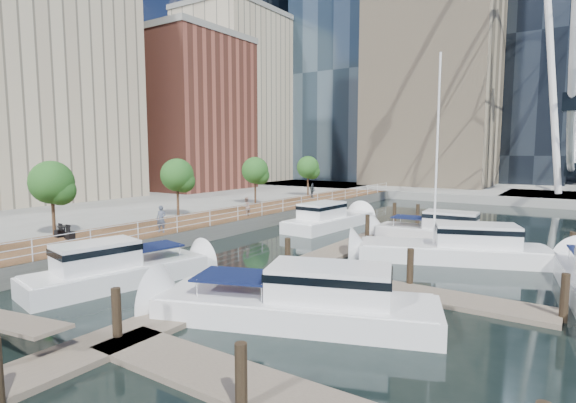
# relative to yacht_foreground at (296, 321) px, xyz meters

# --- Properties ---
(ground) EXTENTS (520.00, 520.00, 0.00)m
(ground) POSITION_rel_yacht_foreground_xyz_m (-6.89, -2.69, 0.00)
(ground) COLOR black
(ground) RESTS_ON ground
(boardwalk) EXTENTS (6.00, 60.00, 1.00)m
(boardwalk) POSITION_rel_yacht_foreground_xyz_m (-15.89, 12.31, 0.50)
(boardwalk) COLOR brown
(boardwalk) RESTS_ON ground
(seawall) EXTENTS (0.25, 60.00, 1.00)m
(seawall) POSITION_rel_yacht_foreground_xyz_m (-12.89, 12.31, 0.50)
(seawall) COLOR #595954
(seawall) RESTS_ON ground
(land_inland) EXTENTS (48.00, 90.00, 1.00)m
(land_inland) POSITION_rel_yacht_foreground_xyz_m (-42.89, 12.31, 0.50)
(land_inland) COLOR gray
(land_inland) RESTS_ON ground
(land_far) EXTENTS (200.00, 114.00, 1.00)m
(land_far) POSITION_rel_yacht_foreground_xyz_m (-6.89, 99.31, 0.50)
(land_far) COLOR gray
(land_far) RESTS_ON ground
(pier) EXTENTS (14.00, 12.00, 1.00)m
(pier) POSITION_rel_yacht_foreground_xyz_m (7.11, 49.31, 0.50)
(pier) COLOR gray
(pier) RESTS_ON ground
(railing) EXTENTS (0.10, 60.00, 1.05)m
(railing) POSITION_rel_yacht_foreground_xyz_m (-12.99, 12.31, 1.52)
(railing) COLOR white
(railing) RESTS_ON boardwalk
(floating_docks) EXTENTS (16.00, 34.00, 2.60)m
(floating_docks) POSITION_rel_yacht_foreground_xyz_m (1.08, 7.29, 0.49)
(floating_docks) COLOR #6D6051
(floating_docks) RESTS_ON ground
(midrise_condos) EXTENTS (19.00, 67.00, 28.00)m
(midrise_condos) POSITION_rel_yacht_foreground_xyz_m (-40.46, 24.13, 13.42)
(midrise_condos) COLOR #BCAD8E
(midrise_condos) RESTS_ON ground
(street_trees) EXTENTS (2.60, 42.60, 4.60)m
(street_trees) POSITION_rel_yacht_foreground_xyz_m (-18.29, 11.31, 4.29)
(street_trees) COLOR #3F2B1C
(street_trees) RESTS_ON ground
(yacht_foreground) EXTENTS (11.46, 6.58, 2.15)m
(yacht_foreground) POSITION_rel_yacht_foreground_xyz_m (0.00, 0.00, 0.00)
(yacht_foreground) COLOR white
(yacht_foreground) RESTS_ON ground
(pedestrian_near) EXTENTS (0.74, 0.63, 1.73)m
(pedestrian_near) POSITION_rel_yacht_foreground_xyz_m (-13.90, 5.83, 1.87)
(pedestrian_near) COLOR #474E5F
(pedestrian_near) RESTS_ON boardwalk
(pedestrian_mid) EXTENTS (0.65, 0.79, 1.50)m
(pedestrian_mid) POSITION_rel_yacht_foreground_xyz_m (-14.00, 14.57, 1.75)
(pedestrian_mid) COLOR gray
(pedestrian_mid) RESTS_ON boardwalk
(pedestrian_far) EXTENTS (1.02, 0.78, 1.62)m
(pedestrian_far) POSITION_rel_yacht_foreground_xyz_m (-16.75, 29.73, 1.81)
(pedestrian_far) COLOR #2E353A
(pedestrian_far) RESTS_ON boardwalk
(moored_yachts) EXTENTS (23.30, 37.85, 11.50)m
(moored_yachts) POSITION_rel_yacht_foreground_xyz_m (1.29, 10.52, 0.00)
(moored_yachts) COLOR white
(moored_yachts) RESTS_ON ground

